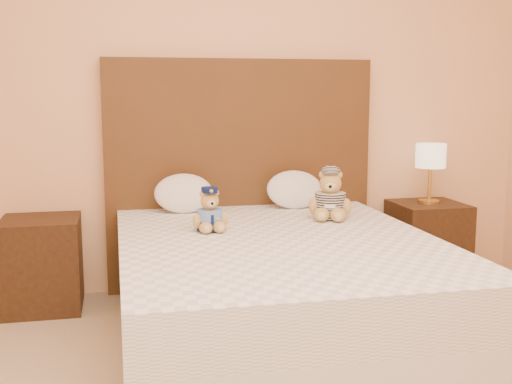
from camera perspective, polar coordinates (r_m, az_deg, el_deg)
The scene contains 9 objects.
bed at distance 3.35m, azimuth 2.01°, elevation -8.70°, with size 1.60×2.00×0.55m.
headboard at distance 4.22m, azimuth -1.39°, elevation 1.54°, with size 1.75×0.08×1.50m, color #4F2D17.
nightstand_left at distance 4.05m, azimuth -18.49°, elevation -6.08°, with size 0.45×0.45×0.55m, color #372111.
nightstand_right at distance 4.52m, azimuth 14.97°, elevation -4.39°, with size 0.45×0.45×0.55m, color #372111.
lamp at distance 4.43m, azimuth 15.26°, elevation 2.86°, with size 0.20×0.20×0.40m.
teddy_police at distance 3.44m, azimuth -4.14°, elevation -1.55°, with size 0.20×0.19×0.23m, color tan, non-canonical shape.
teddy_prisoner at distance 3.77m, azimuth 6.62°, elevation -0.22°, with size 0.26×0.25×0.29m, color tan, non-canonical shape.
pillow_left at distance 3.99m, azimuth -6.43°, elevation 0.05°, with size 0.37×0.24×0.26m, color white.
pillow_right at distance 4.13m, azimuth 3.46°, elevation 0.39°, with size 0.37×0.24×0.26m, color white.
Camera 1 is at (-0.80, -1.90, 1.29)m, focal length 45.00 mm.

